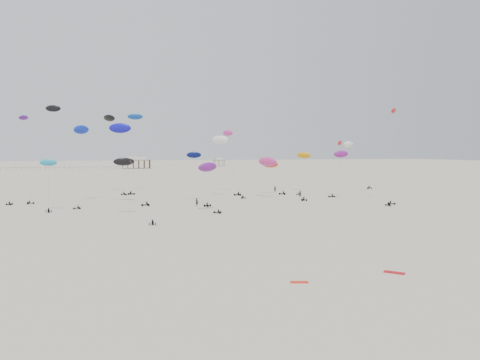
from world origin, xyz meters
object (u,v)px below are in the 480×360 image
object	(u,v)px
rig_4	(303,159)
rig_9	(274,172)
spectator_0	(197,206)
pavilion_small	(219,162)
rig_0	(357,157)
pavilion_main	(136,163)

from	to	relation	value
rig_4	rig_9	xyz separation A→B (m)	(-12.26, -6.38, -3.56)
spectator_0	rig_4	bearing A→B (deg)	-96.29
pavilion_small	spectator_0	distance (m)	284.96
rig_4	spectator_0	bearing A→B (deg)	26.16
rig_0	rig_4	xyz separation A→B (m)	(-2.10, 30.45, -1.19)
rig_9	pavilion_main	bearing A→B (deg)	30.96
rig_4	rig_9	distance (m)	14.27
pavilion_small	rig_0	world-z (taller)	rig_0
pavilion_small	rig_4	world-z (taller)	rig_4
pavilion_main	rig_9	world-z (taller)	rig_9
rig_9	spectator_0	bearing A→B (deg)	153.29
rig_4	rig_9	bearing A→B (deg)	17.01
pavilion_small	rig_9	world-z (taller)	rig_9
spectator_0	rig_0	bearing A→B (deg)	-134.20
rig_0	spectator_0	xyz separation A→B (m)	(-41.79, 0.93, -11.65)
rig_0	rig_4	bearing A→B (deg)	-81.06
rig_4	pavilion_main	bearing A→B (deg)	-89.30
pavilion_small	rig_4	size ratio (longest dim) A/B	0.53
rig_9	spectator_0	size ratio (longest dim) A/B	4.47
pavilion_main	spectator_0	world-z (taller)	pavilion_main
spectator_0	pavilion_main	bearing A→B (deg)	-42.16
rig_4	rig_9	size ratio (longest dim) A/B	1.68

